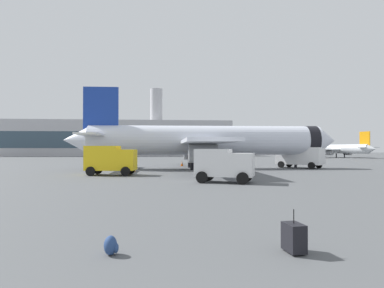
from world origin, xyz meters
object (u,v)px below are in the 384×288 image
at_px(service_truck, 110,159).
at_px(safety_cone_near, 133,169).
at_px(fuel_truck, 299,155).
at_px(safety_cone_far, 238,164).
at_px(airplane_at_gate, 204,141).
at_px(safety_cone_mid, 182,164).
at_px(cargo_van, 224,164).
at_px(traveller_backpack, 111,246).
at_px(rolling_suitcase, 294,237).
at_px(airplane_taxiing, 337,149).

height_order(service_truck, safety_cone_near, service_truck).
relative_size(fuel_truck, safety_cone_far, 7.51).
xyz_separation_m(airplane_at_gate, fuel_truck, (12.95, 0.36, -1.88)).
xyz_separation_m(fuel_truck, safety_cone_mid, (-15.48, 6.15, -1.39)).
height_order(safety_cone_near, safety_cone_mid, safety_cone_mid).
bearing_deg(cargo_van, traveller_backpack, -109.37).
relative_size(fuel_truck, traveller_backpack, 12.50).
distance_m(service_truck, traveller_backpack, 25.30).
xyz_separation_m(safety_cone_near, rolling_suitcase, (6.69, -30.08, 0.06)).
height_order(airplane_at_gate, safety_cone_mid, airplane_at_gate).
distance_m(service_truck, fuel_truck, 25.47).
bearing_deg(fuel_truck, safety_cone_near, -167.10).
height_order(airplane_at_gate, safety_cone_far, airplane_at_gate).
bearing_deg(airplane_at_gate, safety_cone_near, -152.18).
xyz_separation_m(safety_cone_near, safety_cone_mid, (6.18, 11.11, 0.06)).
height_order(airplane_taxiing, safety_cone_far, airplane_taxiing).
bearing_deg(fuel_truck, rolling_suitcase, -113.14).
height_order(service_truck, safety_cone_far, service_truck).
bearing_deg(safety_cone_far, rolling_suitcase, -100.92).
distance_m(airplane_taxiing, safety_cone_far, 60.38).
bearing_deg(airplane_taxiing, service_truck, -133.40).
distance_m(safety_cone_near, traveller_backpack, 29.94).
xyz_separation_m(airplane_taxiing, fuel_truck, (-32.01, -48.81, -0.71)).
height_order(airplane_taxiing, safety_cone_near, airplane_taxiing).
bearing_deg(traveller_backpack, airplane_taxiing, 58.34).
height_order(airplane_at_gate, fuel_truck, airplane_at_gate).
distance_m(cargo_van, safety_cone_near, 15.26).
distance_m(airplane_at_gate, safety_cone_far, 7.25).
xyz_separation_m(service_truck, traveller_backpack, (3.92, -24.95, -1.37)).
bearing_deg(safety_cone_far, safety_cone_near, -149.70).
height_order(safety_cone_mid, rolling_suitcase, rolling_suitcase).
distance_m(service_truck, rolling_suitcase, 26.60).
height_order(fuel_truck, safety_cone_mid, fuel_truck).
relative_size(fuel_truck, cargo_van, 1.24).
distance_m(cargo_van, safety_cone_mid, 24.11).
bearing_deg(safety_cone_near, fuel_truck, 12.90).
bearing_deg(fuel_truck, traveller_backpack, -119.33).
xyz_separation_m(airplane_at_gate, safety_cone_near, (-8.71, -4.60, -3.33)).
relative_size(safety_cone_near, safety_cone_mid, 0.86).
height_order(safety_cone_far, rolling_suitcase, rolling_suitcase).
xyz_separation_m(airplane_taxiing, safety_cone_far, (-39.59, -45.54, -2.09)).
height_order(service_truck, safety_cone_mid, service_truck).
relative_size(service_truck, safety_cone_mid, 6.44).
xyz_separation_m(cargo_van, safety_cone_far, (6.02, 21.14, -1.06)).
bearing_deg(service_truck, fuel_truck, 22.79).
height_order(service_truck, rolling_suitcase, service_truck).
relative_size(fuel_truck, safety_cone_near, 9.02).
xyz_separation_m(airplane_at_gate, traveller_backpack, (-6.61, -34.46, -3.42)).
xyz_separation_m(rolling_suitcase, traveller_backpack, (-4.59, 0.22, -0.16)).
distance_m(safety_cone_far, rolling_suitcase, 39.02).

